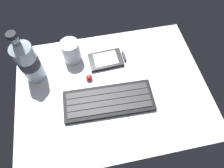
{
  "coord_description": "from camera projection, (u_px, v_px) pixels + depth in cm",
  "views": [
    {
      "loc": [
        -6.13,
        -30.47,
        59.13
      ],
      "look_at": [
        0.0,
        0.0,
        3.0
      ],
      "focal_mm": 31.63,
      "sensor_mm": 36.0,
      "label": 1
    }
  ],
  "objects": [
    {
      "name": "ground_plane",
      "position": [
        112.0,
        90.0,
        0.68
      ],
      "size": [
        64.0,
        48.0,
        2.8
      ],
      "color": "silver"
    },
    {
      "name": "handheld_device",
      "position": [
        108.0,
        60.0,
        0.72
      ],
      "size": [
        13.04,
        8.13,
        1.5
      ],
      "color": "black",
      "rests_on": "ground_plane"
    },
    {
      "name": "trackball_mouse",
      "position": [
        89.0,
        78.0,
        0.68
      ],
      "size": [
        2.2,
        2.2,
        2.2
      ],
      "primitive_type": "sphere",
      "color": "red",
      "rests_on": "ground_plane"
    },
    {
      "name": "water_bottle",
      "position": [
        27.0,
        60.0,
        0.61
      ],
      "size": [
        6.73,
        6.73,
        20.8
      ],
      "color": "silver",
      "rests_on": "ground_plane"
    },
    {
      "name": "juice_cup",
      "position": [
        71.0,
        52.0,
        0.69
      ],
      "size": [
        6.4,
        6.4,
        8.5
      ],
      "color": "silver",
      "rests_on": "ground_plane"
    },
    {
      "name": "keyboard",
      "position": [
        109.0,
        101.0,
        0.64
      ],
      "size": [
        29.38,
        12.04,
        1.7
      ],
      "color": "black",
      "rests_on": "ground_plane"
    }
  ]
}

